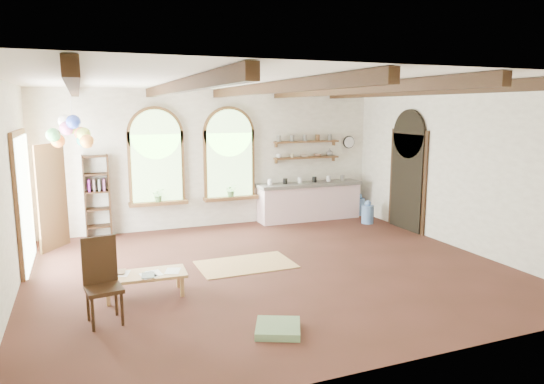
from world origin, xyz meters
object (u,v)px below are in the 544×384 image
balloon_cluster (72,132)px  coffee_table (144,276)px  side_chair (104,299)px  kitchen_counter (309,201)px

balloon_cluster → coffee_table: bearing=-72.2°
side_chair → balloon_cluster: bearing=94.7°
coffee_table → balloon_cluster: bearing=107.8°
kitchen_counter → balloon_cluster: bearing=-170.5°
kitchen_counter → side_chair: (-5.10, -4.41, -0.15)m
coffee_table → side_chair: bearing=-129.2°
kitchen_counter → balloon_cluster: balloon_cluster is taller
kitchen_counter → coffee_table: kitchen_counter is taller
coffee_table → balloon_cluster: (-0.89, 2.76, 2.02)m
kitchen_counter → balloon_cluster: 5.77m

